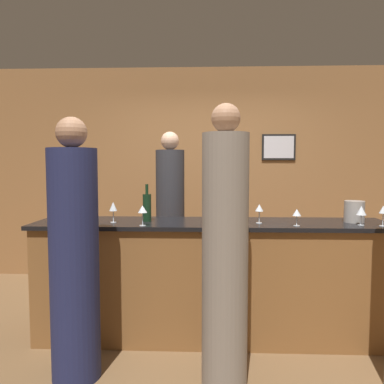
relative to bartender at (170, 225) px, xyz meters
name	(u,v)px	position (x,y,z in m)	size (l,w,h in m)	color
ground_plane	(211,337)	(0.43, -0.74, -0.88)	(14.00, 14.00, 0.00)	brown
back_wall	(210,173)	(0.43, 1.09, 0.52)	(8.00, 0.08, 2.80)	olive
bar_counter	(211,280)	(0.43, -0.74, -0.36)	(3.05, 0.61, 1.03)	brown
bartender	(170,225)	(0.00, 0.00, 0.00)	(0.30, 0.30, 1.86)	#2D2D33
guest_1	(74,259)	(-0.54, -1.40, -0.02)	(0.34, 0.34, 1.85)	#1E234C
guest_2	(225,256)	(0.51, -1.46, 0.03)	(0.31, 0.31, 1.92)	gray
wine_bottle_0	(147,207)	(-0.13, -0.73, 0.27)	(0.07, 0.07, 0.32)	black
ice_bucket	(354,212)	(1.65, -0.72, 0.24)	(0.17, 0.17, 0.18)	#9E9993
wine_glass_0	(259,209)	(0.83, -0.81, 0.27)	(0.07, 0.07, 0.16)	silver
wine_glass_1	(143,210)	(-0.13, -0.98, 0.28)	(0.08, 0.08, 0.16)	silver
wine_glass_2	(361,211)	(1.64, -0.88, 0.27)	(0.08, 0.08, 0.16)	silver
wine_glass_3	(62,212)	(-0.79, -0.97, 0.26)	(0.07, 0.07, 0.15)	silver
wine_glass_4	(383,210)	(1.80, -0.92, 0.28)	(0.06, 0.06, 0.17)	silver
wine_glass_5	(73,207)	(-0.79, -0.73, 0.27)	(0.08, 0.08, 0.16)	silver
wine_glass_6	(113,207)	(-0.41, -0.82, 0.28)	(0.07, 0.07, 0.18)	silver
wine_glass_7	(297,213)	(1.11, -0.93, 0.25)	(0.07, 0.07, 0.14)	silver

